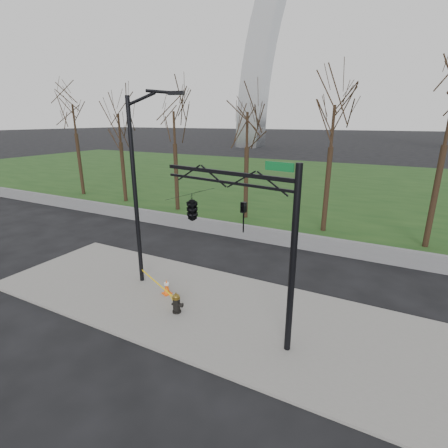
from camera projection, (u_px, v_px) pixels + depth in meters
The scene contains 10 objects.
ground at pixel (196, 305), 13.35m from camera, with size 500.00×500.00×0.00m, color black.
sidewalk at pixel (196, 304), 13.33m from camera, with size 18.00×6.00×0.10m, color slate.
grass_strip at pixel (334, 183), 38.69m from camera, with size 120.00×40.00×0.06m, color #193A15.
guardrail at pixel (267, 236), 19.97m from camera, with size 60.00×0.30×0.90m, color #59595B.
tree_row at pixel (285, 157), 22.26m from camera, with size 45.20×4.00×9.37m.
fire_hydrant at pixel (177, 303), 12.54m from camera, with size 0.51×0.33×0.82m.
traffic_cone at pixel (167, 287), 13.90m from camera, with size 0.44×0.44×0.66m.
street_light at pixel (139, 180), 13.76m from camera, with size 2.35×0.78×8.21m.
traffic_signal_mast at pixel (208, 210), 11.33m from camera, with size 5.03×2.54×6.00m.
caution_tape at pixel (162, 288), 13.61m from camera, with size 2.95×1.45×0.42m.
Camera 1 is at (6.45, -9.90, 7.10)m, focal length 26.68 mm.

